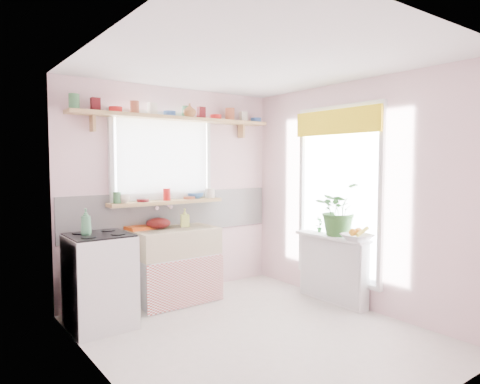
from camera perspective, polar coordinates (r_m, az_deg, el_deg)
room at (r=4.99m, az=1.86°, el=1.27°), size 3.20×3.20×3.20m
sink_unit at (r=5.04m, az=-8.65°, el=-9.54°), size 0.95×0.65×1.11m
cooker at (r=4.45m, az=-18.19°, el=-11.14°), size 0.58×0.58×0.93m
radiator_ledge at (r=5.09m, az=12.28°, el=-9.84°), size 0.22×0.95×0.78m
windowsill at (r=5.09m, az=-9.72°, el=-1.34°), size 1.40×0.22×0.04m
pine_shelf at (r=5.15m, az=-8.29°, el=9.66°), size 2.52×0.24×0.04m
shelf_crockery at (r=5.14m, az=-8.72°, el=10.50°), size 2.47×0.11×0.12m
sill_crockery at (r=5.08m, az=-9.73°, el=-0.47°), size 1.35×0.11×0.12m
dish_tray at (r=5.01m, az=-12.93°, el=-4.59°), size 0.39×0.31×0.04m
colander at (r=4.97m, az=-10.84°, el=-4.10°), size 0.34×0.34×0.13m
jade_plant at (r=4.98m, az=12.98°, el=-2.26°), size 0.59×0.52×0.60m
fruit_bowl at (r=4.69m, az=15.35°, el=-5.89°), size 0.36×0.36×0.08m
herb_pot at (r=5.19m, az=10.54°, el=-4.26°), size 0.11×0.09×0.19m
soap_bottle_sink at (r=5.07m, az=-7.37°, el=-3.41°), size 0.13×0.13×0.21m
sill_cup at (r=4.86m, az=-15.18°, el=-0.87°), size 0.13×0.13×0.09m
sill_bowl at (r=5.33m, az=-6.06°, el=-0.47°), size 0.23×0.23×0.07m
shelf_vase at (r=5.17m, az=-6.73°, el=10.76°), size 0.16×0.16×0.16m
cooker_bottle at (r=4.30m, az=-19.85°, el=-3.78°), size 0.12×0.12×0.26m
fruit at (r=4.69m, az=15.35°, el=-5.14°), size 0.20×0.14×0.10m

